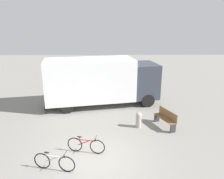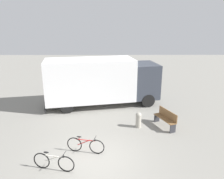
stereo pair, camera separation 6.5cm
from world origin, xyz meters
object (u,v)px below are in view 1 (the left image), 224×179
bicycle_middle (86,145)px  park_bench (166,118)px  delivery_truck (101,80)px  bicycle_near (54,162)px  bollard_near_bench (139,119)px

bicycle_middle → park_bench: bearing=42.1°
delivery_truck → park_bench: 5.13m
bicycle_near → delivery_truck: bearing=90.0°
delivery_truck → bicycle_near: delivery_truck is taller
delivery_truck → park_bench: (3.63, -3.41, -1.23)m
delivery_truck → bicycle_middle: 6.01m
bollard_near_bench → park_bench: bearing=1.1°
delivery_truck → bicycle_near: (-1.53, -7.01, -1.38)m
bicycle_near → bollard_near_bench: bollard_near_bench is taller
bollard_near_bench → bicycle_middle: bearing=-137.3°
park_bench → bicycle_middle: bearing=98.1°
delivery_truck → park_bench: bearing=-54.0°
bicycle_near → bicycle_middle: size_ratio=1.00×
bicycle_near → bollard_near_bench: 5.13m
park_bench → bicycle_near: size_ratio=0.94×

